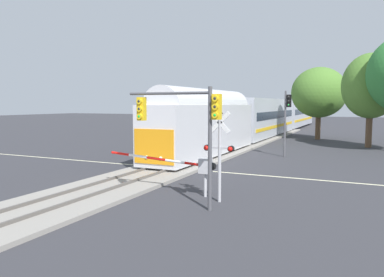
{
  "coord_description": "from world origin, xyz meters",
  "views": [
    {
      "loc": [
        11.64,
        -21.78,
        4.3
      ],
      "look_at": [
        1.27,
        0.48,
        2.0
      ],
      "focal_mm": 34.88,
      "sensor_mm": 36.0,
      "label": 1
    }
  ],
  "objects_px": {
    "oak_far_right": "(371,86)",
    "elm_centre_background": "(319,93)",
    "commuter_train": "(268,116)",
    "crossing_gate_far": "(160,137)",
    "traffic_signal_near_right": "(185,118)",
    "crossing_signal_mast": "(219,146)",
    "traffic_signal_far_side": "(287,113)",
    "crossing_gate_near": "(193,165)"
  },
  "relations": [
    {
      "from": "traffic_signal_far_side",
      "to": "elm_centre_background",
      "type": "distance_m",
      "value": 16.87
    },
    {
      "from": "crossing_gate_far",
      "to": "elm_centre_background",
      "type": "height_order",
      "value": "elm_centre_background"
    },
    {
      "from": "crossing_gate_far",
      "to": "traffic_signal_near_right",
      "type": "bearing_deg",
      "value": -56.7
    },
    {
      "from": "oak_far_right",
      "to": "crossing_gate_far",
      "type": "bearing_deg",
      "value": -142.66
    },
    {
      "from": "crossing_gate_far",
      "to": "traffic_signal_near_right",
      "type": "height_order",
      "value": "traffic_signal_near_right"
    },
    {
      "from": "commuter_train",
      "to": "crossing_signal_mast",
      "type": "relative_size",
      "value": 15.24
    },
    {
      "from": "crossing_gate_far",
      "to": "traffic_signal_far_side",
      "type": "bearing_deg",
      "value": 12.85
    },
    {
      "from": "traffic_signal_near_right",
      "to": "traffic_signal_far_side",
      "type": "bearing_deg",
      "value": 86.81
    },
    {
      "from": "crossing_gate_far",
      "to": "commuter_train",
      "type": "bearing_deg",
      "value": 77.96
    },
    {
      "from": "crossing_gate_near",
      "to": "crossing_signal_mast",
      "type": "distance_m",
      "value": 1.98
    },
    {
      "from": "traffic_signal_near_right",
      "to": "oak_far_right",
      "type": "distance_m",
      "value": 27.83
    },
    {
      "from": "commuter_train",
      "to": "crossing_gate_far",
      "type": "relative_size",
      "value": 10.78
    },
    {
      "from": "traffic_signal_near_right",
      "to": "elm_centre_background",
      "type": "bearing_deg",
      "value": 87.42
    },
    {
      "from": "crossing_signal_mast",
      "to": "traffic_signal_far_side",
      "type": "distance_m",
      "value": 15.32
    },
    {
      "from": "oak_far_right",
      "to": "elm_centre_background",
      "type": "distance_m",
      "value": 8.58
    },
    {
      "from": "commuter_train",
      "to": "crossing_gate_near",
      "type": "relative_size",
      "value": 10.67
    },
    {
      "from": "commuter_train",
      "to": "oak_far_right",
      "type": "xyz_separation_m",
      "value": [
        11.99,
        -8.2,
        3.28
      ]
    },
    {
      "from": "crossing_gate_far",
      "to": "traffic_signal_near_right",
      "type": "relative_size",
      "value": 1.16
    },
    {
      "from": "traffic_signal_near_right",
      "to": "commuter_train",
      "type": "bearing_deg",
      "value": 98.1
    },
    {
      "from": "traffic_signal_near_right",
      "to": "oak_far_right",
      "type": "bearing_deg",
      "value": 75.37
    },
    {
      "from": "crossing_signal_mast",
      "to": "traffic_signal_far_side",
      "type": "bearing_deg",
      "value": 90.15
    },
    {
      "from": "commuter_train",
      "to": "traffic_signal_far_side",
      "type": "xyz_separation_m",
      "value": [
        5.92,
        -18.36,
        0.84
      ]
    },
    {
      "from": "crossing_gate_far",
      "to": "traffic_signal_far_side",
      "type": "xyz_separation_m",
      "value": [
        10.34,
        2.36,
        2.13
      ]
    },
    {
      "from": "crossing_gate_far",
      "to": "elm_centre_background",
      "type": "distance_m",
      "value": 22.38
    },
    {
      "from": "traffic_signal_near_right",
      "to": "oak_far_right",
      "type": "height_order",
      "value": "oak_far_right"
    },
    {
      "from": "traffic_signal_near_right",
      "to": "oak_far_right",
      "type": "relative_size",
      "value": 0.54
    },
    {
      "from": "elm_centre_background",
      "to": "traffic_signal_far_side",
      "type": "bearing_deg",
      "value": -91.96
    },
    {
      "from": "crossing_gate_near",
      "to": "oak_far_right",
      "type": "xyz_separation_m",
      "value": [
        7.59,
        24.83,
        4.57
      ]
    },
    {
      "from": "oak_far_right",
      "to": "elm_centre_background",
      "type": "relative_size",
      "value": 1.07
    },
    {
      "from": "crossing_gate_near",
      "to": "traffic_signal_far_side",
      "type": "relative_size",
      "value": 1.1
    },
    {
      "from": "crossing_signal_mast",
      "to": "traffic_signal_near_right",
      "type": "relative_size",
      "value": 0.82
    },
    {
      "from": "crossing_signal_mast",
      "to": "traffic_signal_far_side",
      "type": "height_order",
      "value": "traffic_signal_far_side"
    },
    {
      "from": "traffic_signal_near_right",
      "to": "crossing_signal_mast",
      "type": "bearing_deg",
      "value": 55.15
    },
    {
      "from": "commuter_train",
      "to": "crossing_gate_far",
      "type": "xyz_separation_m",
      "value": [
        -4.42,
        -20.72,
        -1.29
      ]
    },
    {
      "from": "crossing_gate_far",
      "to": "oak_far_right",
      "type": "xyz_separation_m",
      "value": [
        16.41,
        12.52,
        4.56
      ]
    },
    {
      "from": "crossing_gate_near",
      "to": "elm_centre_background",
      "type": "distance_m",
      "value": 31.75
    },
    {
      "from": "crossing_signal_mast",
      "to": "oak_far_right",
      "type": "xyz_separation_m",
      "value": [
        6.03,
        25.44,
        3.51
      ]
    },
    {
      "from": "crossing_signal_mast",
      "to": "elm_centre_background",
      "type": "distance_m",
      "value": 32.17
    },
    {
      "from": "traffic_signal_near_right",
      "to": "oak_far_right",
      "type": "xyz_separation_m",
      "value": [
        7.0,
        26.84,
        2.28
      ]
    },
    {
      "from": "crossing_gate_far",
      "to": "oak_far_right",
      "type": "distance_m",
      "value": 21.14
    },
    {
      "from": "crossing_signal_mast",
      "to": "elm_centre_background",
      "type": "xyz_separation_m",
      "value": [
        0.53,
        32.02,
        3.13
      ]
    },
    {
      "from": "crossing_gate_near",
      "to": "traffic_signal_near_right",
      "type": "xyz_separation_m",
      "value": [
        0.59,
        -2.0,
        2.3
      ]
    }
  ]
}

